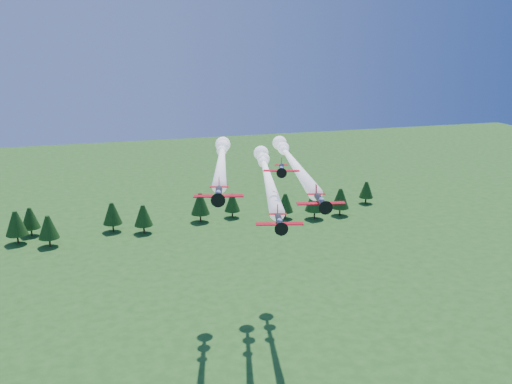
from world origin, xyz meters
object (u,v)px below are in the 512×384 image
object	(u,v)px
plane_lead	(267,173)
plane_right	(291,160)
plane_left	(222,158)
plane_slot	(282,169)

from	to	relation	value
plane_lead	plane_right	size ratio (longest dim) A/B	0.98
plane_lead	plane_left	xyz separation A→B (m)	(-8.86, 3.99, 3.04)
plane_lead	plane_right	xyz separation A→B (m)	(7.44, 4.70, 1.40)
plane_left	plane_slot	size ratio (longest dim) A/B	7.21
plane_slot	plane_left	bearing A→B (deg)	120.91
plane_left	plane_slot	world-z (taller)	plane_slot
plane_lead	plane_slot	size ratio (longest dim) A/B	8.28
plane_left	plane_right	distance (m)	16.40
plane_lead	plane_slot	world-z (taller)	plane_slot
plane_left	plane_slot	xyz separation A→B (m)	(4.85, -24.20, 2.49)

